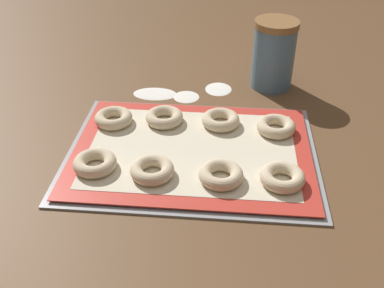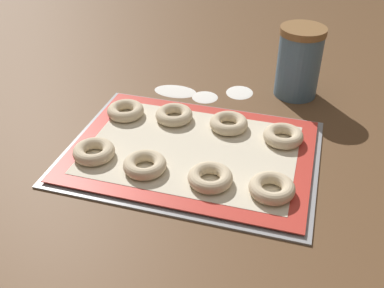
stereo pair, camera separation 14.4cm
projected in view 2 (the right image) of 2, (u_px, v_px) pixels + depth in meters
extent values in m
plane|color=brown|center=(196.00, 151.00, 0.92)|extent=(2.80, 2.80, 0.00)
cube|color=#93969B|center=(192.00, 152.00, 0.91)|extent=(0.50, 0.37, 0.01)
cube|color=red|center=(192.00, 150.00, 0.91)|extent=(0.48, 0.35, 0.00)
cube|color=beige|center=(192.00, 149.00, 0.91)|extent=(0.42, 0.29, 0.00)
torus|color=beige|center=(94.00, 152.00, 0.88)|extent=(0.08, 0.08, 0.02)
torus|color=beige|center=(145.00, 165.00, 0.85)|extent=(0.08, 0.08, 0.02)
torus|color=beige|center=(210.00, 177.00, 0.82)|extent=(0.08, 0.08, 0.02)
torus|color=beige|center=(272.00, 188.00, 0.79)|extent=(0.08, 0.08, 0.02)
torus|color=beige|center=(126.00, 111.00, 1.01)|extent=(0.08, 0.08, 0.02)
torus|color=beige|center=(174.00, 115.00, 0.99)|extent=(0.08, 0.08, 0.02)
torus|color=beige|center=(229.00, 123.00, 0.97)|extent=(0.08, 0.08, 0.02)
torus|color=beige|center=(283.00, 136.00, 0.93)|extent=(0.08, 0.08, 0.02)
cylinder|color=slate|center=(298.00, 65.00, 1.08)|extent=(0.10, 0.10, 0.16)
cylinder|color=olive|center=(303.00, 31.00, 1.03)|extent=(0.11, 0.11, 0.02)
ellipsoid|color=white|center=(240.00, 92.00, 1.13)|extent=(0.07, 0.07, 0.00)
ellipsoid|color=white|center=(175.00, 91.00, 1.13)|extent=(0.11, 0.07, 0.00)
ellipsoid|color=white|center=(205.00, 97.00, 1.11)|extent=(0.06, 0.06, 0.00)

